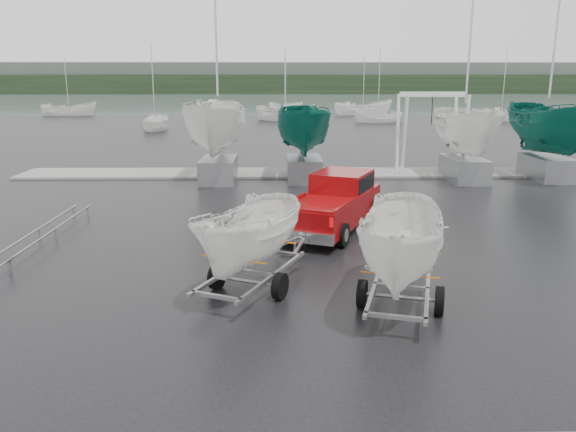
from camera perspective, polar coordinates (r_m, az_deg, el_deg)
The scene contains 21 objects.
ground_plane at distance 16.30m, azimuth 6.11°, elevation -3.26°, with size 120.00×120.00×0.00m, color black.
lake at distance 115.58m, azimuth -0.04°, elevation 11.42°, with size 300.00×300.00×0.00m, color slate.
dock at distance 28.92m, azimuth 2.98°, elevation 4.40°, with size 30.00×3.00×0.12m, color gray.
treeline at distance 185.48m, azimuth -0.43°, elevation 13.24°, with size 300.00×8.00×6.00m, color black.
far_hill at distance 193.47m, azimuth -0.46°, elevation 13.85°, with size 300.00×6.00×10.00m, color #4C5651.
pickup_truck at distance 18.27m, azimuth 4.89°, elevation 1.61°, with size 3.80×5.58×1.76m.
trailer_hitched at distance 12.39m, azimuth -3.88°, elevation 3.43°, with size 2.54×3.77×4.67m.
trailer_parked at distance 11.65m, azimuth 11.95°, elevation 3.66°, with size 2.16×3.79×5.12m.
boat_hoist at distance 29.58m, azimuth 14.35°, elevation 9.31°, with size 3.30×2.18×4.12m.
keelboat_0 at distance 26.62m, azimuth -7.30°, elevation 12.96°, with size 2.78×3.20×10.96m.
keelboat_1 at distance 26.70m, azimuth 1.68°, elevation 12.14°, with size 2.52×3.20×7.79m.
keelboat_2 at distance 27.94m, azimuth 17.95°, elevation 11.29°, with size 2.43×3.20×10.60m.
keelboat_3 at distance 29.78m, azimuth 25.48°, elevation 11.48°, with size 2.66×3.20×10.84m.
mast_rack_0 at distance 18.42m, azimuth -23.30°, elevation -1.21°, with size 0.56×6.50×0.06m.
moored_boat_0 at distance 55.30m, azimuth -13.30°, elevation 8.49°, with size 2.37×2.43×10.95m.
moored_boat_1 at distance 65.86m, azimuth -0.31°, elevation 9.64°, with size 4.18×4.15×11.97m.
moored_boat_2 at distance 63.78m, azimuth 9.10°, elevation 9.34°, with size 2.39×2.34×10.76m.
moored_boat_3 at distance 69.40m, azimuth 20.80°, elevation 8.97°, with size 2.81×2.74×11.48m.
moored_boat_4 at distance 80.43m, azimuth -21.32°, elevation 9.47°, with size 3.02×2.96×11.57m.
moored_boat_5 at distance 78.04m, azimuth 7.61°, elevation 10.17°, with size 3.33×3.25×12.01m.
moored_boat_6 at distance 85.15m, azimuth -0.23°, elevation 10.58°, with size 3.22×3.20×11.01m.
Camera 1 is at (-2.01, -15.46, 4.76)m, focal length 35.00 mm.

